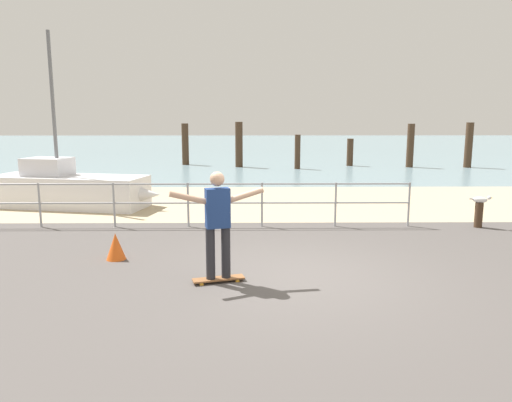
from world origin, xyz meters
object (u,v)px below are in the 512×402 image
Objects in this scene: sailboat at (74,189)px; seagull at (481,200)px; traffic_cone at (116,247)px; skateboarder at (218,219)px; skateboard at (219,279)px; bollard_short at (479,215)px.

sailboat is 10.95× the size of seagull.
traffic_cone is (2.59, -5.15, -0.27)m from sailboat.
skateboarder is at bearing -32.63° from traffic_cone.
skateboard is at bearing -32.63° from traffic_cone.
skateboarder is at bearing 14.04° from skateboard.
bollard_short is at bearing 32.68° from skateboarder.
skateboard is 6.87m from seagull.
skateboarder is 2.78× the size of bollard_short.
traffic_cone is at bearing 147.37° from skateboard.
bollard_short is at bearing 32.68° from skateboard.
seagull is at bearing 32.56° from skateboarder.
seagull reaches higher than bollard_short.
skateboarder is (0.00, 0.00, 0.95)m from skateboard.
skateboarder is (4.50, -6.37, 0.50)m from sailboat.
skateboarder is at bearing -147.44° from seagull.
bollard_short is at bearing 155.51° from seagull.
skateboarder is 3.30× the size of traffic_cone.
seagull is 8.08m from traffic_cone.
skateboard is 6.84m from bollard_short.
seagull reaches higher than traffic_cone.
sailboat reaches higher than skateboarder.
skateboarder is 2.40m from traffic_cone.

